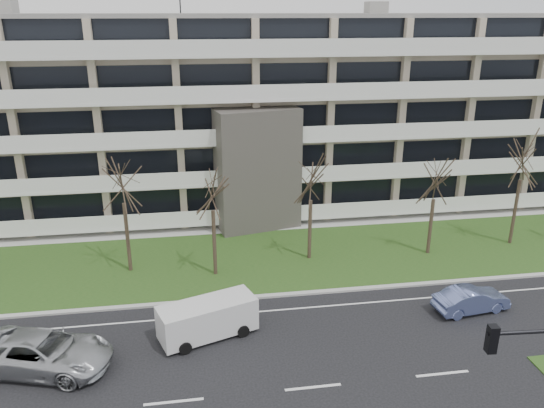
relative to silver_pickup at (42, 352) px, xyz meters
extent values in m
plane|color=black|center=(11.89, -3.17, -0.87)|extent=(160.00, 160.00, 0.00)
cube|color=#224918|center=(11.89, 9.83, -0.84)|extent=(90.00, 10.00, 0.06)
cube|color=#B2B2AD|center=(11.89, 4.83, -0.81)|extent=(90.00, 0.35, 0.12)
cube|color=#B2B2AD|center=(11.89, 15.33, -0.83)|extent=(90.00, 2.00, 0.08)
cube|color=white|center=(11.89, 3.33, -0.87)|extent=(90.00, 0.12, 0.01)
cube|color=tan|center=(11.89, 22.33, 6.63)|extent=(60.00, 12.00, 15.00)
cube|color=gray|center=(11.89, 22.33, 14.28)|extent=(60.50, 12.50, 0.30)
cube|color=#4C4742|center=(11.89, 15.33, 3.63)|extent=(6.39, 3.69, 9.00)
cube|color=black|center=(11.89, 15.13, 1.13)|extent=(4.92, 1.19, 3.50)
cube|color=gray|center=(-6.11, 22.33, 15.03)|extent=(2.00, 2.00, 1.20)
cube|color=black|center=(11.89, 16.31, 1.23)|extent=(58.00, 0.10, 1.80)
cube|color=white|center=(11.89, 15.63, -0.27)|extent=(58.00, 1.40, 0.22)
cube|color=white|center=(11.89, 14.98, 0.33)|extent=(58.00, 0.08, 1.00)
cube|color=black|center=(11.89, 16.31, 4.23)|extent=(58.00, 0.10, 1.80)
cube|color=white|center=(11.89, 15.63, 2.73)|extent=(58.00, 1.40, 0.22)
cube|color=white|center=(11.89, 14.98, 3.33)|extent=(58.00, 0.08, 1.00)
cube|color=black|center=(11.89, 16.31, 7.23)|extent=(58.00, 0.10, 1.80)
cube|color=white|center=(11.89, 15.63, 5.73)|extent=(58.00, 1.40, 0.22)
cube|color=white|center=(11.89, 14.98, 6.33)|extent=(58.00, 0.08, 1.00)
cube|color=black|center=(11.89, 16.31, 10.23)|extent=(58.00, 0.10, 1.80)
cube|color=white|center=(11.89, 15.63, 8.73)|extent=(58.00, 1.40, 0.22)
cube|color=white|center=(11.89, 14.98, 9.33)|extent=(58.00, 0.08, 1.00)
cube|color=black|center=(11.89, 16.31, 13.23)|extent=(58.00, 0.10, 1.80)
cube|color=white|center=(11.89, 15.63, 11.73)|extent=(58.00, 1.40, 0.22)
cube|color=white|center=(11.89, 14.98, 12.33)|extent=(58.00, 0.08, 1.00)
imported|color=#B4B7BC|center=(0.00, 0.00, 0.00)|extent=(6.84, 4.54, 1.75)
imported|color=#6978B7|center=(21.80, 1.67, -0.19)|extent=(4.30, 1.98, 1.36)
cube|color=white|center=(7.53, 1.48, 0.16)|extent=(5.16, 3.28, 1.70)
cube|color=black|center=(7.53, 1.48, 0.65)|extent=(4.78, 3.04, 0.63)
cube|color=white|center=(9.69, 2.23, 0.02)|extent=(0.86, 1.71, 1.08)
cylinder|color=black|center=(6.39, 0.13, -0.56)|extent=(0.67, 0.42, 0.63)
cylinder|color=black|center=(5.80, 1.83, -0.56)|extent=(0.67, 0.42, 0.63)
cylinder|color=black|center=(9.27, 1.14, -0.56)|extent=(0.67, 0.42, 0.63)
cylinder|color=black|center=(8.68, 2.83, -0.56)|extent=(0.67, 0.42, 0.63)
cube|color=black|center=(16.49, -8.30, 4.59)|extent=(0.33, 0.33, 0.98)
sphere|color=red|center=(16.49, -8.30, 4.90)|extent=(0.20, 0.20, 0.20)
sphere|color=orange|center=(16.49, -8.30, 4.59)|extent=(0.20, 0.20, 0.20)
sphere|color=green|center=(16.49, -8.30, 4.28)|extent=(0.20, 0.20, 0.20)
cylinder|color=#382B21|center=(2.98, 9.41, 1.40)|extent=(0.24, 0.24, 4.54)
cylinder|color=#382B21|center=(8.26, 8.09, 1.25)|extent=(0.24, 0.24, 4.24)
cylinder|color=#382B21|center=(14.52, 9.41, 1.17)|extent=(0.24, 0.24, 4.10)
cylinder|color=#382B21|center=(22.63, 8.95, 1.06)|extent=(0.24, 0.24, 3.87)
cylinder|color=#382B21|center=(29.06, 9.59, 1.48)|extent=(0.24, 0.24, 4.70)
camera|label=1|loc=(7.21, -21.64, 14.58)|focal=35.00mm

